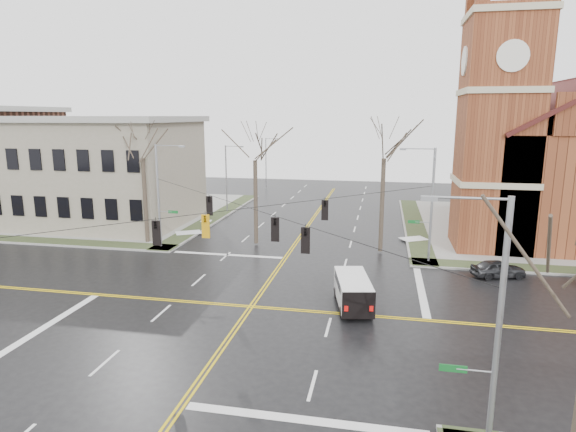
% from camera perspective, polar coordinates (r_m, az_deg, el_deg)
% --- Properties ---
extents(ground, '(120.00, 120.00, 0.00)m').
position_cam_1_polar(ground, '(30.24, -4.39, -10.65)').
color(ground, black).
rests_on(ground, ground).
extents(sidewalks, '(80.00, 80.00, 0.17)m').
position_cam_1_polar(sidewalks, '(30.21, -4.39, -10.52)').
color(sidewalks, gray).
rests_on(sidewalks, ground).
extents(road_markings, '(100.00, 100.00, 0.01)m').
position_cam_1_polar(road_markings, '(30.24, -4.39, -10.64)').
color(road_markings, gold).
rests_on(road_markings, ground).
extents(church, '(24.28, 27.48, 27.50)m').
position_cam_1_polar(church, '(54.52, 29.73, 7.01)').
color(church, brown).
rests_on(church, ground).
extents(civic_building_a, '(18.00, 14.00, 11.00)m').
position_cam_1_polar(civic_building_a, '(55.80, -21.04, 4.81)').
color(civic_building_a, gray).
rests_on(civic_building_a, ground).
extents(signal_pole_ne, '(2.75, 0.22, 9.00)m').
position_cam_1_polar(signal_pole_ne, '(39.12, 16.44, 1.63)').
color(signal_pole_ne, gray).
rests_on(signal_pole_ne, ground).
extents(signal_pole_nw, '(2.75, 0.22, 9.00)m').
position_cam_1_polar(signal_pole_nw, '(43.32, -14.92, 2.66)').
color(signal_pole_nw, gray).
rests_on(signal_pole_nw, ground).
extents(signal_pole_se, '(2.75, 0.22, 9.00)m').
position_cam_1_polar(signal_pole_se, '(17.13, 23.15, -11.80)').
color(signal_pole_se, gray).
rests_on(signal_pole_se, ground).
extents(span_wires, '(23.02, 23.02, 0.03)m').
position_cam_1_polar(span_wires, '(28.46, -4.59, 0.96)').
color(span_wires, black).
rests_on(span_wires, ground).
extents(traffic_signals, '(8.21, 8.26, 1.30)m').
position_cam_1_polar(traffic_signals, '(27.98, -4.93, -0.80)').
color(traffic_signals, black).
rests_on(traffic_signals, ground).
extents(streetlight_north_a, '(2.30, 0.20, 8.00)m').
position_cam_1_polar(streetlight_north_a, '(58.29, -7.20, 4.75)').
color(streetlight_north_a, gray).
rests_on(streetlight_north_a, ground).
extents(streetlight_north_b, '(2.30, 0.20, 8.00)m').
position_cam_1_polar(streetlight_north_b, '(77.41, -2.52, 6.55)').
color(streetlight_north_b, gray).
rests_on(streetlight_north_b, ground).
extents(cargo_van, '(2.82, 5.16, 1.86)m').
position_cam_1_polar(cargo_van, '(30.18, 7.66, -8.53)').
color(cargo_van, white).
rests_on(cargo_van, ground).
extents(parked_car_a, '(4.08, 2.50, 1.30)m').
position_cam_1_polar(parked_car_a, '(38.27, 23.64, -5.75)').
color(parked_car_a, black).
rests_on(parked_car_a, ground).
extents(tree_nw_far, '(4.00, 4.00, 11.51)m').
position_cam_1_polar(tree_nw_far, '(44.98, -16.89, 7.21)').
color(tree_nw_far, '#382F24').
rests_on(tree_nw_far, ground).
extents(tree_nw_near, '(4.00, 4.00, 11.30)m').
position_cam_1_polar(tree_nw_near, '(42.65, -3.93, 7.26)').
color(tree_nw_near, '#382F24').
rests_on(tree_nw_near, ground).
extents(tree_ne, '(4.00, 4.00, 11.89)m').
position_cam_1_polar(tree_ne, '(40.68, 11.33, 7.44)').
color(tree_ne, '#382F24').
rests_on(tree_ne, ground).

